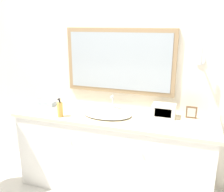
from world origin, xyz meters
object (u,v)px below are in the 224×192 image
at_px(sink_basin, 107,113).
at_px(soap_bottle, 60,109).
at_px(appliance_box, 164,111).
at_px(picture_frame, 191,112).

height_order(sink_basin, soap_bottle, soap_bottle).
bearing_deg(soap_bottle, sink_basin, 24.00).
relative_size(sink_basin, soap_bottle, 2.64).
distance_m(sink_basin, appliance_box, 0.57).
height_order(soap_bottle, picture_frame, soap_bottle).
relative_size(sink_basin, picture_frame, 4.13).
xyz_separation_m(sink_basin, appliance_box, (0.56, 0.13, 0.05)).
bearing_deg(appliance_box, soap_bottle, -161.85).
distance_m(sink_basin, soap_bottle, 0.48).
height_order(sink_basin, appliance_box, sink_basin).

